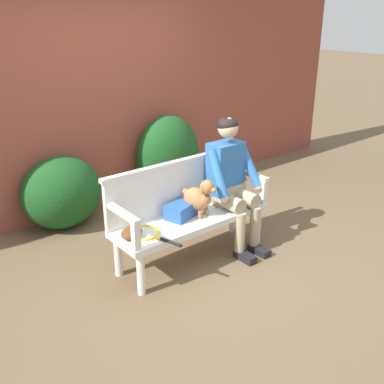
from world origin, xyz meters
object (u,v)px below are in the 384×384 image
object	(u,v)px
sports_bag	(181,211)
baseball_glove	(132,233)
person_seated	(231,179)
dog_on_bench	(199,197)
tennis_racket	(146,233)
garden_bench	(192,222)

from	to	relation	value
sports_bag	baseball_glove	bearing A→B (deg)	-174.63
sports_bag	person_seated	bearing A→B (deg)	-6.38
person_seated	dog_on_bench	bearing A→B (deg)	-178.52
dog_on_bench	baseball_glove	xyz separation A→B (m)	(-0.73, 0.02, -0.14)
person_seated	baseball_glove	xyz separation A→B (m)	(-1.14, 0.01, -0.23)
tennis_racket	sports_bag	size ratio (longest dim) A/B	2.08
garden_bench	dog_on_bench	bearing A→B (deg)	-19.42
person_seated	tennis_racket	world-z (taller)	person_seated
person_seated	dog_on_bench	size ratio (longest dim) A/B	3.50
garden_bench	baseball_glove	distance (m)	0.67
garden_bench	sports_bag	distance (m)	0.17
garden_bench	sports_bag	xyz separation A→B (m)	(-0.09, 0.05, 0.13)
person_seated	garden_bench	bearing A→B (deg)	178.48
garden_bench	dog_on_bench	distance (m)	0.26
dog_on_bench	tennis_racket	bearing A→B (deg)	-179.15
person_seated	sports_bag	bearing A→B (deg)	173.62
garden_bench	tennis_racket	bearing A→B (deg)	-176.58
person_seated	dog_on_bench	world-z (taller)	person_seated
dog_on_bench	sports_bag	xyz separation A→B (m)	(-0.16, 0.07, -0.12)
dog_on_bench	sports_bag	distance (m)	0.21
person_seated	baseball_glove	distance (m)	1.17
tennis_racket	dog_on_bench	bearing A→B (deg)	0.85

